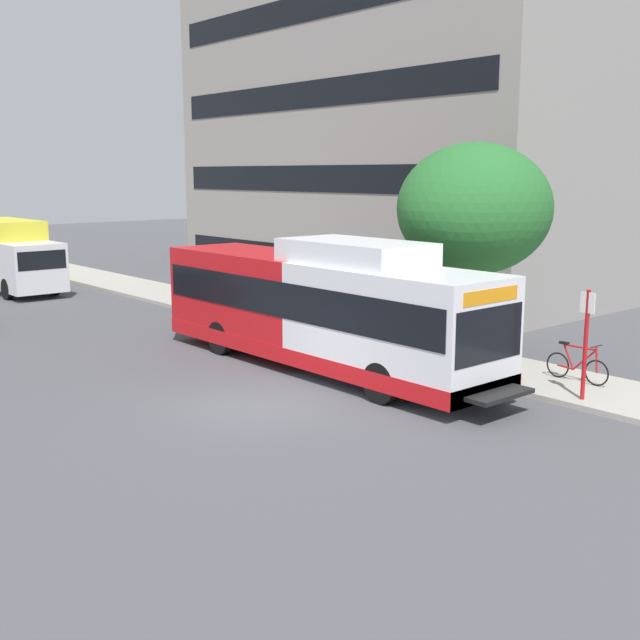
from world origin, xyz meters
name	(u,v)px	position (x,y,z in m)	size (l,w,h in m)	color
ground_plane	(101,350)	(0.00, 8.00, 0.00)	(120.00, 120.00, 0.00)	#4C4C51
sidewalk_curb	(316,328)	(7.00, 6.00, 0.07)	(3.00, 56.00, 0.14)	#A8A399
transit_bus	(320,308)	(3.62, 1.82, 1.70)	(2.58, 12.25, 3.65)	white
bus_stop_sign_pole	(586,336)	(5.96, -4.87, 1.65)	(0.10, 0.36, 2.60)	red
bicycle_parked	(577,365)	(7.29, -3.91, 0.56)	(0.52, 1.76, 1.02)	black
street_tree_near_stop	(474,209)	(7.75, -0.10, 4.36)	(4.40, 4.40, 6.09)	#4C3823
box_truck_background	(11,254)	(2.32, 21.96, 1.74)	(2.32, 7.01, 3.25)	silver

